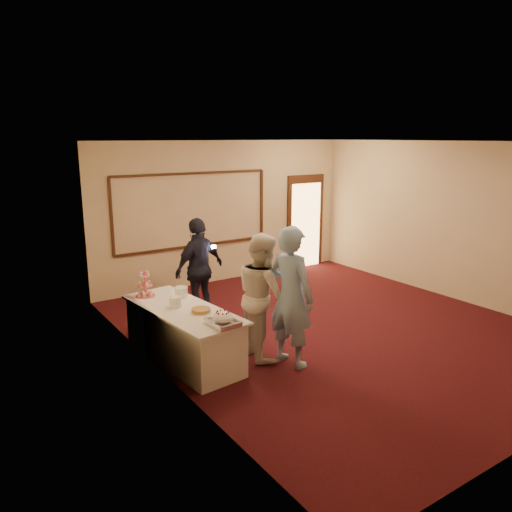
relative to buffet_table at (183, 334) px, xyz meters
The scene contains 14 objects.
floor 2.63m from the buffet_table, ahead, with size 7.00×7.00×0.00m, color black.
room_walls 3.08m from the buffet_table, ahead, with size 6.04×7.04×3.02m.
wall_molding 3.85m from the buffet_table, 60.71° to the left, with size 3.45×0.04×1.55m.
doorway 5.75m from the buffet_table, 33.81° to the left, with size 1.05×0.07×2.20m.
buffet_table is the anchor object (origin of this frame).
pavlova_tray 0.98m from the buffet_table, 79.64° to the right, with size 0.34×0.47×0.17m.
cupcake_stand 0.98m from the buffet_table, 105.97° to the left, with size 0.28×0.28×0.42m.
plate_stack_a 0.47m from the buffet_table, 122.67° to the left, with size 0.18×0.18×0.15m.
plate_stack_b 0.65m from the buffet_table, 66.17° to the left, with size 0.20×0.20×0.16m.
tart 0.53m from the buffet_table, 67.17° to the right, with size 0.30×0.30×0.06m.
man 1.61m from the buffet_table, 37.87° to the right, with size 0.71×0.47×1.95m, color #89B2DF.
woman 1.24m from the buffet_table, 24.41° to the right, with size 0.87×0.68×1.79m, color silver.
guest 1.77m from the buffet_table, 54.71° to the left, with size 1.03×0.43×1.76m, color black.
camera_flash 1.90m from the buffet_table, 45.98° to the left, with size 0.07×0.04×0.05m, color white.
Camera 1 is at (-5.34, -5.72, 3.08)m, focal length 35.00 mm.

